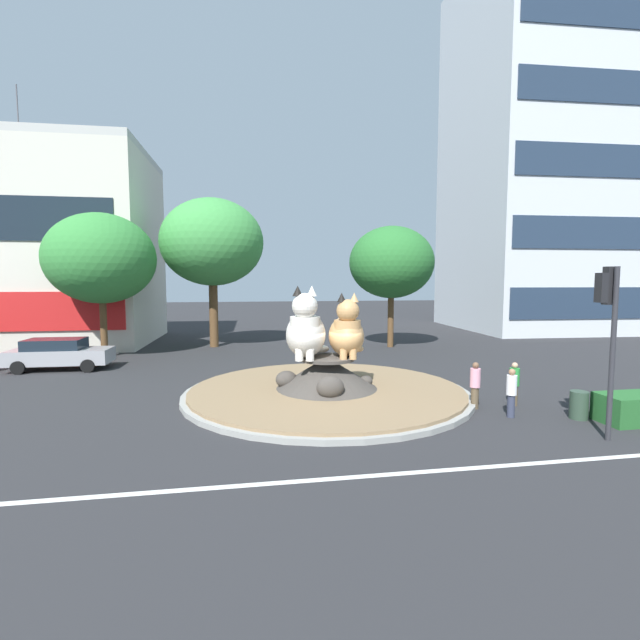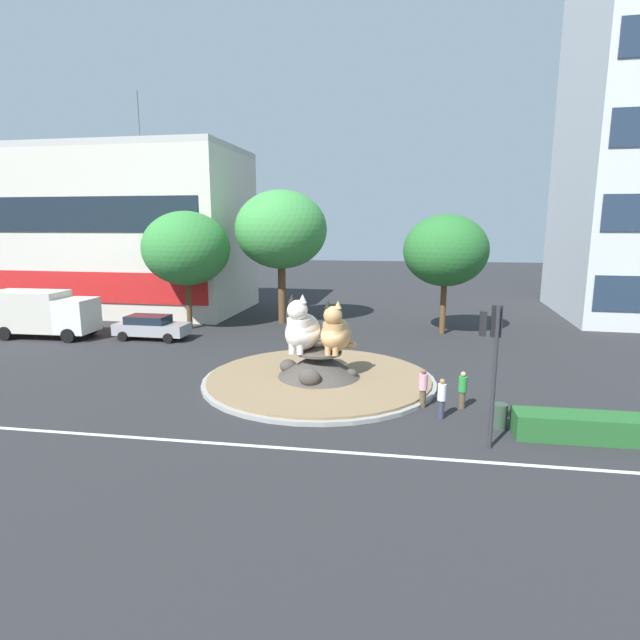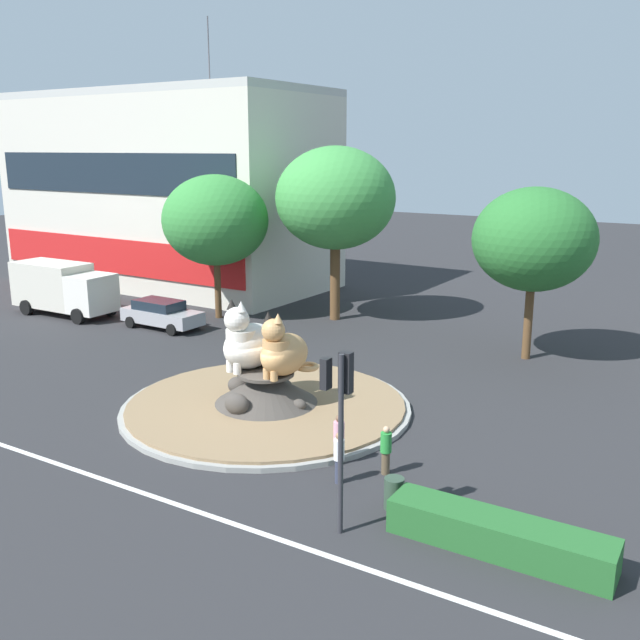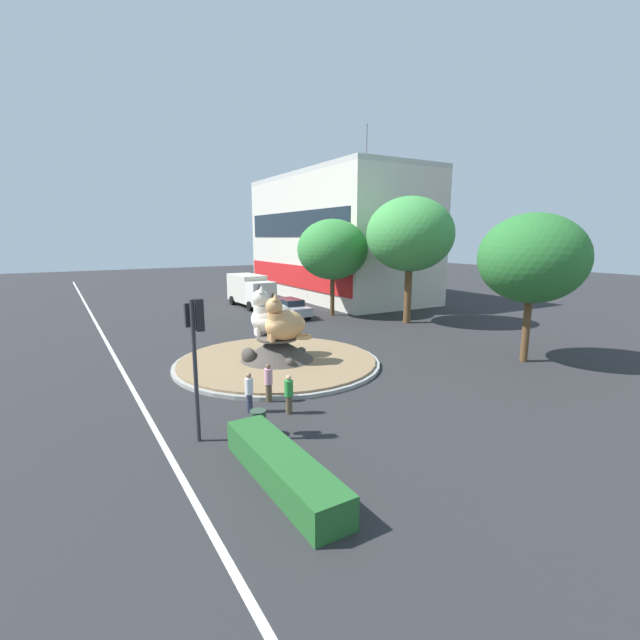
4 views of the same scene
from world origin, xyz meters
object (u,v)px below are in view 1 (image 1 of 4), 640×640
at_px(broadleaf_tree_behind_island, 391,263).
at_px(cat_statue_white, 306,331).
at_px(hatchback_near_shophouse, 59,354).
at_px(office_tower, 552,151).
at_px(traffic_light_mast, 609,314).
at_px(pedestrian_white_shirt, 511,392).
at_px(pedestrian_pink_shirt, 475,384).
at_px(litter_bin, 579,405).
at_px(third_tree_left, 101,259).
at_px(second_tree_near_tower, 212,243).
at_px(pedestrian_green_shirt, 514,383).
at_px(cat_statue_calico, 347,333).

bearing_deg(broadleaf_tree_behind_island, cat_statue_white, -121.99).
bearing_deg(hatchback_near_shophouse, office_tower, 21.69).
xyz_separation_m(traffic_light_mast, pedestrian_white_shirt, (-1.34, 2.32, -2.70)).
height_order(pedestrian_pink_shirt, litter_bin, pedestrian_pink_shirt).
bearing_deg(third_tree_left, pedestrian_white_shirt, -41.45).
height_order(office_tower, broadleaf_tree_behind_island, office_tower).
bearing_deg(second_tree_near_tower, broadleaf_tree_behind_island, -10.14).
xyz_separation_m(second_tree_near_tower, litter_bin, (12.56, -18.35, -6.51)).
relative_size(cat_statue_white, third_tree_left, 0.34).
bearing_deg(pedestrian_pink_shirt, hatchback_near_shophouse, 69.41).
bearing_deg(second_tree_near_tower, hatchback_near_shophouse, -136.47).
bearing_deg(hatchback_near_shophouse, pedestrian_green_shirt, -26.56).
bearing_deg(second_tree_near_tower, office_tower, 13.30).
xyz_separation_m(traffic_light_mast, broadleaf_tree_behind_island, (-0.13, 18.05, 2.10)).
height_order(cat_statue_calico, third_tree_left, third_tree_left).
bearing_deg(traffic_light_mast, third_tree_left, 48.67).
xyz_separation_m(second_tree_near_tower, pedestrian_green_shirt, (11.42, -16.56, -6.15)).
bearing_deg(pedestrian_white_shirt, pedestrian_pink_shirt, -31.84).
bearing_deg(pedestrian_white_shirt, traffic_light_mast, 148.28).
xyz_separation_m(cat_statue_white, traffic_light_mast, (7.55, -6.17, 1.03)).
bearing_deg(second_tree_near_tower, cat_statue_calico, -67.19).
bearing_deg(broadleaf_tree_behind_island, third_tree_left, -176.36).
relative_size(cat_statue_white, pedestrian_pink_shirt, 1.71).
distance_m(pedestrian_white_shirt, hatchback_near_shophouse, 20.81).
relative_size(broadleaf_tree_behind_island, pedestrian_green_shirt, 5.17).
distance_m(broadleaf_tree_behind_island, hatchback_near_shophouse, 20.02).
relative_size(cat_statue_calico, litter_bin, 2.88).
height_order(cat_statue_white, pedestrian_green_shirt, cat_statue_white).
relative_size(pedestrian_white_shirt, hatchback_near_shophouse, 0.34).
bearing_deg(pedestrian_green_shirt, litter_bin, 22.01).
height_order(third_tree_left, litter_bin, third_tree_left).
relative_size(broadleaf_tree_behind_island, pedestrian_pink_shirt, 4.92).
bearing_deg(pedestrian_pink_shirt, traffic_light_mast, -140.29).
distance_m(office_tower, pedestrian_green_shirt, 33.81).
bearing_deg(cat_statue_white, office_tower, 140.41).
bearing_deg(broadleaf_tree_behind_island, second_tree_near_tower, 169.86).
distance_m(third_tree_left, hatchback_near_shophouse, 6.15).
relative_size(office_tower, third_tree_left, 3.92).
relative_size(broadleaf_tree_behind_island, third_tree_left, 0.97).
bearing_deg(broadleaf_tree_behind_island, pedestrian_pink_shirt, -97.27).
bearing_deg(office_tower, pedestrian_green_shirt, -125.07).
relative_size(office_tower, pedestrian_green_shirt, 20.90).
distance_m(broadleaf_tree_behind_island, third_tree_left, 17.78).
xyz_separation_m(cat_statue_calico, second_tree_near_tower, (-5.89, 14.00, 4.55)).
bearing_deg(office_tower, pedestrian_pink_shirt, -127.21).
bearing_deg(cat_statue_white, cat_statue_calico, 100.17).
height_order(broadleaf_tree_behind_island, pedestrian_pink_shirt, broadleaf_tree_behind_island).
bearing_deg(litter_bin, hatchback_near_shophouse, 149.59).
relative_size(second_tree_near_tower, litter_bin, 10.96).
bearing_deg(litter_bin, cat_statue_white, 152.10).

